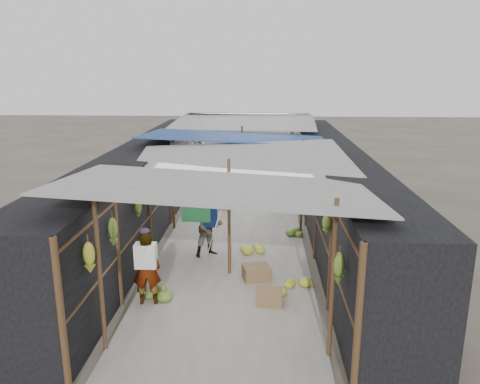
% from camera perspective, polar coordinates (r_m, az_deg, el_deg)
% --- Properties ---
extents(ground, '(80.00, 80.00, 0.00)m').
position_cam_1_polar(ground, '(7.96, -2.95, -18.93)').
color(ground, '#6B6356').
rests_on(ground, ground).
extents(aisle_slab, '(3.60, 16.00, 0.02)m').
position_cam_1_polar(aisle_slab, '(13.83, -0.25, -3.87)').
color(aisle_slab, '#9E998E').
rests_on(aisle_slab, ground).
extents(stall_left, '(1.40, 15.00, 2.30)m').
position_cam_1_polar(stall_left, '(13.92, -11.42, 0.84)').
color(stall_left, black).
rests_on(stall_left, ground).
extents(stall_right, '(1.40, 15.00, 2.30)m').
position_cam_1_polar(stall_right, '(13.64, 11.15, 0.56)').
color(stall_right, black).
rests_on(stall_right, ground).
extents(crate_near, '(0.51, 0.41, 0.29)m').
position_cam_1_polar(crate_near, '(9.27, 3.61, -12.72)').
color(crate_near, olive).
rests_on(crate_near, ground).
extents(crate_mid, '(0.65, 0.57, 0.33)m').
position_cam_1_polar(crate_mid, '(10.22, 2.00, -9.84)').
color(crate_mid, olive).
rests_on(crate_mid, ground).
extents(crate_back, '(0.50, 0.46, 0.26)m').
position_cam_1_polar(crate_back, '(15.25, -1.86, -1.64)').
color(crate_back, olive).
rests_on(crate_back, ground).
extents(black_basin, '(0.58, 0.58, 0.17)m').
position_cam_1_polar(black_basin, '(17.79, 4.70, 0.55)').
color(black_basin, black).
rests_on(black_basin, ground).
extents(vendor_elderly, '(0.58, 0.42, 1.48)m').
position_cam_1_polar(vendor_elderly, '(9.19, -11.34, -9.14)').
color(vendor_elderly, white).
rests_on(vendor_elderly, ground).
extents(shopper_blue, '(0.89, 0.84, 1.46)m').
position_cam_1_polar(shopper_blue, '(11.32, -3.78, -4.31)').
color(shopper_blue, '#1E3497').
rests_on(shopper_blue, ground).
extents(vendor_seated, '(0.49, 0.61, 0.82)m').
position_cam_1_polar(vendor_seated, '(14.88, 4.03, -0.96)').
color(vendor_seated, '#4E4843').
rests_on(vendor_seated, ground).
extents(market_canopy, '(5.62, 15.20, 2.77)m').
position_cam_1_polar(market_canopy, '(13.60, -0.06, 6.20)').
color(market_canopy, brown).
rests_on(market_canopy, ground).
extents(hanging_bananas, '(3.95, 13.49, 0.87)m').
position_cam_1_polar(hanging_bananas, '(13.56, -0.59, 2.91)').
color(hanging_bananas, '#A2A129').
rests_on(hanging_bananas, ground).
extents(floor_bananas, '(3.79, 9.47, 0.35)m').
position_cam_1_polar(floor_bananas, '(14.06, -0.17, -2.94)').
color(floor_bananas, '#A2A129').
rests_on(floor_bananas, ground).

